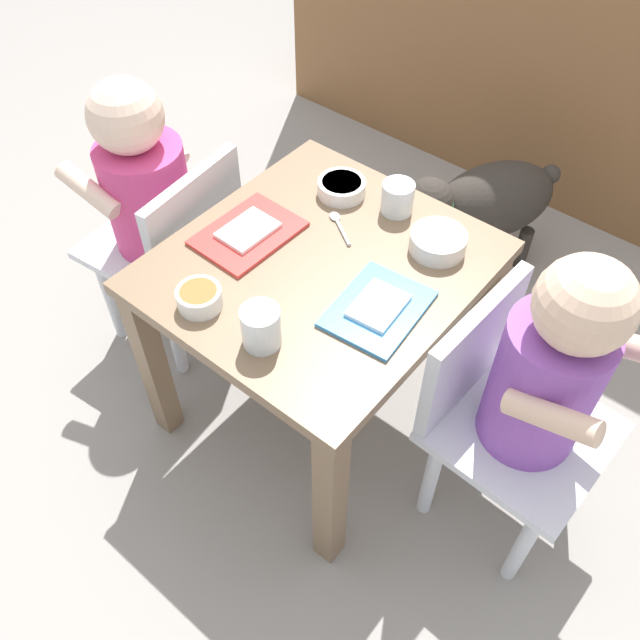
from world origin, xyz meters
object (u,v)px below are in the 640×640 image
at_px(dog, 485,203).
at_px(water_cup_left, 261,329).
at_px(seated_child_left, 150,193).
at_px(spoon_by_left_tray, 339,225).
at_px(food_tray_right, 378,308).
at_px(food_tray_left, 248,233).
at_px(veggie_bowl_far, 438,241).
at_px(seated_child_right, 539,378).
at_px(cereal_bowl_left_side, 199,297).
at_px(water_cup_right, 397,199).
at_px(cereal_bowl_right_side, 342,187).
at_px(dining_table, 320,294).

relative_size(dog, water_cup_left, 5.79).
relative_size(seated_child_left, water_cup_left, 9.31).
distance_m(seated_child_left, spoon_by_left_tray, 0.41).
xyz_separation_m(food_tray_right, water_cup_left, (-0.10, -0.17, 0.03)).
height_order(dog, food_tray_left, food_tray_left).
bearing_deg(veggie_bowl_far, seated_child_right, -24.46).
bearing_deg(spoon_by_left_tray, water_cup_left, -75.13).
distance_m(dog, food_tray_left, 0.73).
bearing_deg(food_tray_right, cereal_bowl_left_side, -142.96).
height_order(seated_child_left, cereal_bowl_left_side, seated_child_left).
xyz_separation_m(water_cup_right, cereal_bowl_left_side, (-0.11, -0.41, -0.01)).
bearing_deg(cereal_bowl_right_side, seated_child_left, -146.77).
bearing_deg(spoon_by_left_tray, food_tray_left, -131.93).
relative_size(seated_child_right, food_tray_left, 3.56).
bearing_deg(seated_child_right, dog, 123.65).
relative_size(food_tray_right, cereal_bowl_right_side, 2.00).
distance_m(dining_table, water_cup_right, 0.23).
xyz_separation_m(water_cup_left, veggie_bowl_far, (0.10, 0.36, -0.01)).
bearing_deg(spoon_by_left_tray, water_cup_right, 61.54).
height_order(dog, spoon_by_left_tray, spoon_by_left_tray).
height_order(seated_child_right, food_tray_right, seated_child_right).
distance_m(seated_child_right, veggie_bowl_far, 0.31).
height_order(dining_table, cereal_bowl_left_side, cereal_bowl_left_side).
height_order(food_tray_left, water_cup_right, water_cup_right).
relative_size(water_cup_left, cereal_bowl_left_side, 0.93).
height_order(dining_table, veggie_bowl_far, veggie_bowl_far).
height_order(seated_child_right, food_tray_left, seated_child_right).
relative_size(water_cup_left, veggie_bowl_far, 0.70).
bearing_deg(water_cup_right, food_tray_left, -126.38).
bearing_deg(seated_child_right, food_tray_right, -166.88).
bearing_deg(dining_table, food_tray_left, -169.03).
xyz_separation_m(seated_child_left, water_cup_right, (0.44, 0.24, 0.06)).
bearing_deg(dog, cereal_bowl_right_side, -104.21).
distance_m(food_tray_right, water_cup_right, 0.27).
distance_m(water_cup_left, veggie_bowl_far, 0.37).
bearing_deg(veggie_bowl_far, water_cup_right, 159.99).
relative_size(dog, food_tray_left, 2.15).
bearing_deg(cereal_bowl_left_side, dog, 82.31).
xyz_separation_m(food_tray_left, spoon_by_left_tray, (0.11, 0.13, -0.00)).
height_order(dining_table, food_tray_left, food_tray_left).
distance_m(food_tray_left, water_cup_left, 0.26).
bearing_deg(dog, spoon_by_left_tray, -96.27).
height_order(seated_child_left, veggie_bowl_far, seated_child_left).
bearing_deg(cereal_bowl_left_side, seated_child_right, 25.50).
height_order(dining_table, dog, dining_table).
distance_m(cereal_bowl_left_side, veggie_bowl_far, 0.44).
distance_m(dog, cereal_bowl_left_side, 0.89).
relative_size(food_tray_right, water_cup_left, 2.64).
bearing_deg(veggie_bowl_far, cereal_bowl_left_side, -122.28).
bearing_deg(cereal_bowl_right_side, seated_child_right, -15.61).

